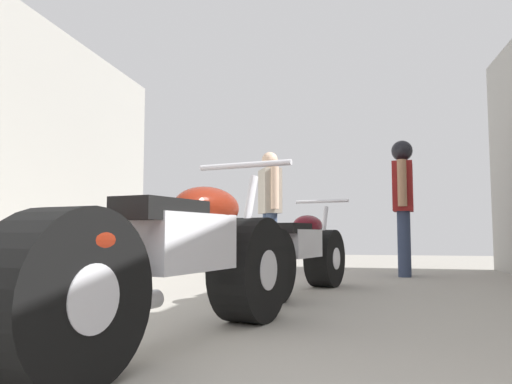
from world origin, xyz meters
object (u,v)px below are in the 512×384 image
motorcycle_maroon_cruiser (179,264)px  motorcycle_black_naked (298,254)px  mechanic_with_helmet (403,194)px  mechanic_in_blue (270,204)px

motorcycle_maroon_cruiser → motorcycle_black_naked: 2.10m
motorcycle_black_naked → mechanic_with_helmet: 2.36m
motorcycle_maroon_cruiser → mechanic_with_helmet: mechanic_with_helmet is taller
mechanic_in_blue → mechanic_with_helmet: mechanic_with_helmet is taller
motorcycle_maroon_cruiser → mechanic_with_helmet: size_ratio=1.21×
mechanic_in_blue → mechanic_with_helmet: bearing=-10.8°
motorcycle_maroon_cruiser → motorcycle_black_naked: bearing=80.6°
mechanic_in_blue → mechanic_with_helmet: (1.71, -0.33, 0.08)m
motorcycle_maroon_cruiser → mechanic_with_helmet: (1.44, 4.05, 0.61)m
mechanic_with_helmet → motorcycle_maroon_cruiser: bearing=-109.5°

